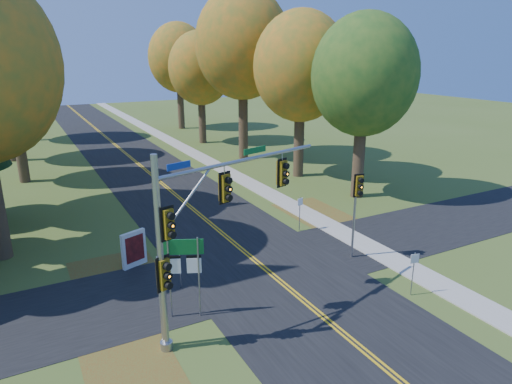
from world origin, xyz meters
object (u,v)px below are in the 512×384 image
traffic_mast (206,216)px  route_sign_cluster (184,262)px  info_kiosk (134,249)px  east_signal_pole (358,195)px

traffic_mast → route_sign_cluster: (-0.53, 1.20, -2.17)m
traffic_mast → info_kiosk: (-1.24, 6.59, -3.66)m
info_kiosk → east_signal_pole: bearing=-44.8°
route_sign_cluster → info_kiosk: size_ratio=1.86×
east_signal_pole → info_kiosk: bearing=169.1°
east_signal_pole → route_sign_cluster: 9.45m
traffic_mast → info_kiosk: size_ratio=4.14×
traffic_mast → east_signal_pole: size_ratio=1.68×
route_sign_cluster → info_kiosk: 5.63m
route_sign_cluster → traffic_mast: bearing=-41.8°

